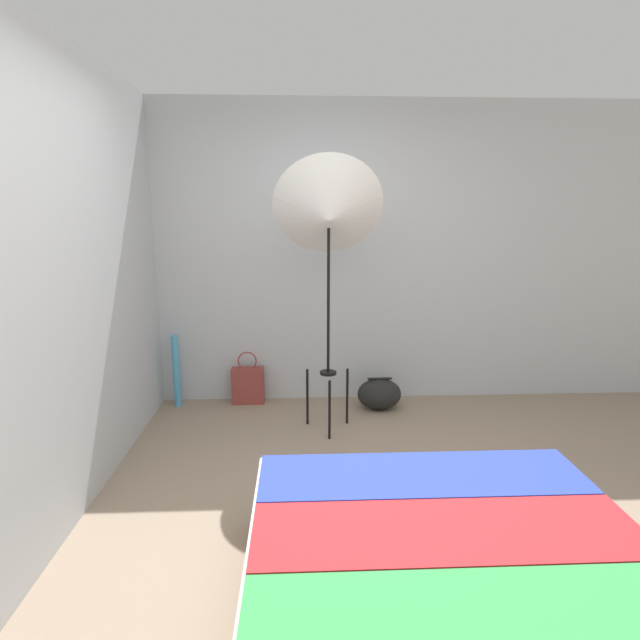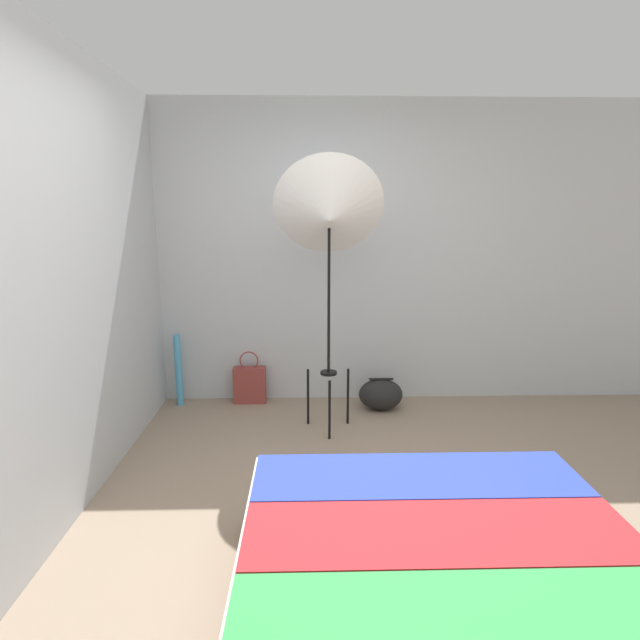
{
  "view_description": "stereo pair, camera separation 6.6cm",
  "coord_description": "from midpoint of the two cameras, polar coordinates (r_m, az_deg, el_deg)",
  "views": [
    {
      "loc": [
        -0.29,
        -2.2,
        1.67
      ],
      "look_at": [
        -0.14,
        1.29,
        0.92
      ],
      "focal_mm": 28.0,
      "sensor_mm": 36.0,
      "label": 1
    },
    {
      "loc": [
        -0.23,
        -2.2,
        1.67
      ],
      "look_at": [
        -0.14,
        1.29,
        0.92
      ],
      "focal_mm": 28.0,
      "sensor_mm": 36.0,
      "label": 2
    }
  ],
  "objects": [
    {
      "name": "wall_back",
      "position": [
        4.39,
        0.87,
        7.35
      ],
      "size": [
        8.0,
        0.05,
        2.6
      ],
      "color": "#B7BCC1",
      "rests_on": "ground_plane"
    },
    {
      "name": "tote_bag",
      "position": [
        4.52,
        -8.65,
        -7.32
      ],
      "size": [
        0.28,
        0.11,
        0.47
      ],
      "color": "brown",
      "rests_on": "ground_plane"
    },
    {
      "name": "bed",
      "position": [
        2.17,
        14.97,
        -30.34
      ],
      "size": [
        1.65,
        1.89,
        0.44
      ],
      "color": "brown",
      "rests_on": "ground_plane"
    },
    {
      "name": "ground_plane",
      "position": [
        2.77,
        3.69,
        -24.9
      ],
      "size": [
        14.0,
        14.0,
        0.0
      ],
      "primitive_type": "plane",
      "color": "gray"
    },
    {
      "name": "photo_umbrella",
      "position": [
        3.67,
        0.48,
        11.97
      ],
      "size": [
        0.82,
        0.59,
        2.08
      ],
      "color": "black",
      "rests_on": "ground_plane"
    },
    {
      "name": "wall_side_left",
      "position": [
        3.46,
        -24.35,
        4.97
      ],
      "size": [
        0.05,
        8.0,
        2.6
      ],
      "color": "#B7BCC1",
      "rests_on": "ground_plane"
    },
    {
      "name": "duffel_bag",
      "position": [
        4.38,
        6.36,
        -8.4
      ],
      "size": [
        0.38,
        0.27,
        0.28
      ],
      "color": "black",
      "rests_on": "ground_plane"
    },
    {
      "name": "paper_roll",
      "position": [
        4.54,
        -16.49,
        -5.63
      ],
      "size": [
        0.06,
        0.06,
        0.64
      ],
      "color": "#4CA3D1",
      "rests_on": "ground_plane"
    }
  ]
}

